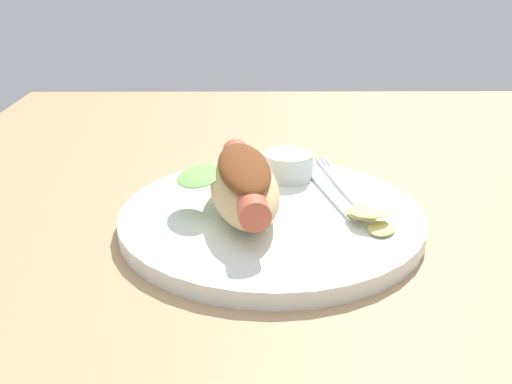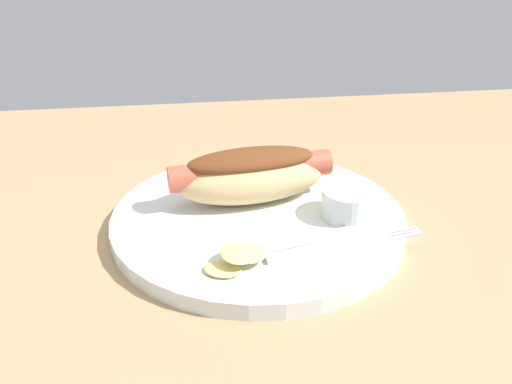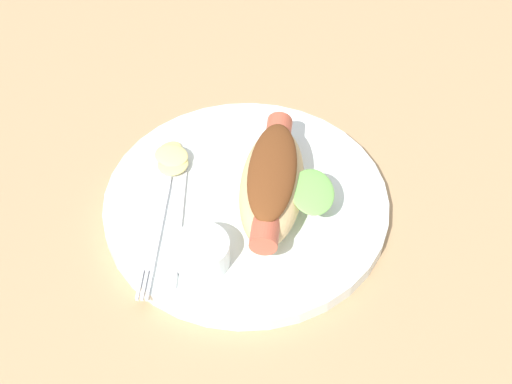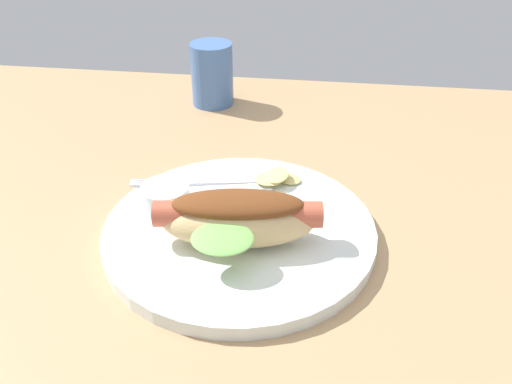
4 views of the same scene
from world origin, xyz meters
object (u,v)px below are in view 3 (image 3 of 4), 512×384
at_px(fork, 155,232).
at_px(chips_pile, 171,157).
at_px(hot_dog, 273,182).
at_px(sauce_ramekin, 199,252).
at_px(plate, 246,204).
at_px(knife, 175,223).

relative_size(fork, chips_pile, 2.54).
height_order(hot_dog, fork, hot_dog).
bearing_deg(fork, sauce_ramekin, 57.66).
xyz_separation_m(plate, hot_dog, (-0.00, 0.03, 0.04)).
xyz_separation_m(sauce_ramekin, chips_pile, (-0.12, -0.07, -0.01)).
height_order(plate, chips_pile, chips_pile).
distance_m(fork, chips_pile, 0.10).
bearing_deg(knife, sauce_ramekin, 31.30).
xyz_separation_m(fork, knife, (-0.02, 0.02, -0.00)).
bearing_deg(sauce_ramekin, chips_pile, -150.58).
distance_m(hot_dog, chips_pile, 0.12).
relative_size(plate, fork, 1.93).
relative_size(hot_dog, sauce_ramekin, 3.19).
bearing_deg(hot_dog, sauce_ramekin, -36.72).
xyz_separation_m(hot_dog, knife, (0.05, -0.09, -0.03)).
bearing_deg(sauce_ramekin, hot_dog, 150.51).
xyz_separation_m(plate, sauce_ramekin, (0.09, -0.02, 0.02)).
relative_size(hot_dog, chips_pile, 2.86).
distance_m(plate, knife, 0.08).
height_order(fork, knife, same).
height_order(knife, chips_pile, chips_pile).
relative_size(plate, chips_pile, 4.91).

